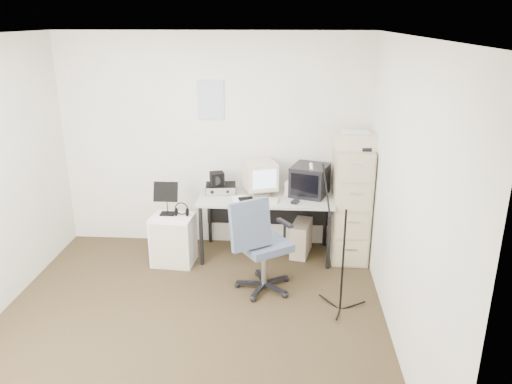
# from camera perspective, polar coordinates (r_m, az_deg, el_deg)

# --- Properties ---
(floor) EXTENTS (3.60, 3.60, 0.01)m
(floor) POSITION_cam_1_polar(r_m,az_deg,el_deg) (4.73, -7.70, -14.74)
(floor) COLOR #31281B
(floor) RESTS_ON ground
(ceiling) EXTENTS (3.60, 3.60, 0.01)m
(ceiling) POSITION_cam_1_polar(r_m,az_deg,el_deg) (3.93, -9.39, 17.18)
(ceiling) COLOR white
(ceiling) RESTS_ON ground
(wall_back) EXTENTS (3.60, 0.02, 2.50)m
(wall_back) POSITION_cam_1_polar(r_m,az_deg,el_deg) (5.86, -4.84, 5.65)
(wall_back) COLOR white
(wall_back) RESTS_ON ground
(wall_front) EXTENTS (3.60, 0.02, 2.50)m
(wall_front) POSITION_cam_1_polar(r_m,az_deg,el_deg) (2.60, -16.84, -13.66)
(wall_front) COLOR white
(wall_front) RESTS_ON ground
(wall_right) EXTENTS (0.02, 3.60, 2.50)m
(wall_right) POSITION_cam_1_polar(r_m,az_deg,el_deg) (4.17, 16.47, -0.81)
(wall_right) COLOR white
(wall_right) RESTS_ON ground
(wall_calendar) EXTENTS (0.30, 0.02, 0.44)m
(wall_calendar) POSITION_cam_1_polar(r_m,az_deg,el_deg) (5.75, -5.20, 10.46)
(wall_calendar) COLOR white
(wall_calendar) RESTS_ON wall_back
(filing_cabinet) EXTENTS (0.40, 0.60, 1.30)m
(filing_cabinet) POSITION_cam_1_polar(r_m,az_deg,el_deg) (5.71, 10.73, -1.31)
(filing_cabinet) COLOR #A79D86
(filing_cabinet) RESTS_ON floor
(printer) EXTENTS (0.45, 0.31, 0.17)m
(printer) POSITION_cam_1_polar(r_m,az_deg,el_deg) (5.47, 11.24, 5.79)
(printer) COLOR #C8B291
(printer) RESTS_ON filing_cabinet
(desk) EXTENTS (1.50, 0.70, 0.73)m
(desk) POSITION_cam_1_polar(r_m,az_deg,el_deg) (5.75, 1.13, -3.87)
(desk) COLOR #B6B5A4
(desk) RESTS_ON floor
(crt_monitor) EXTENTS (0.43, 0.45, 0.37)m
(crt_monitor) POSITION_cam_1_polar(r_m,az_deg,el_deg) (5.62, 0.46, 1.60)
(crt_monitor) COLOR #C8B291
(crt_monitor) RESTS_ON desk
(crt_tv) EXTENTS (0.48, 0.50, 0.34)m
(crt_tv) POSITION_cam_1_polar(r_m,az_deg,el_deg) (5.64, 6.17, 1.36)
(crt_tv) COLOR black
(crt_tv) RESTS_ON desk
(desk_speaker) EXTENTS (0.11, 0.11, 0.16)m
(desk_speaker) POSITION_cam_1_polar(r_m,az_deg,el_deg) (5.63, 3.85, 0.44)
(desk_speaker) COLOR beige
(desk_speaker) RESTS_ON desk
(keyboard) EXTENTS (0.42, 0.19, 0.02)m
(keyboard) POSITION_cam_1_polar(r_m,az_deg,el_deg) (5.47, 0.48, -0.88)
(keyboard) COLOR #C8B291
(keyboard) RESTS_ON desk
(mouse) EXTENTS (0.10, 0.12, 0.03)m
(mouse) POSITION_cam_1_polar(r_m,az_deg,el_deg) (5.41, 4.49, -1.11)
(mouse) COLOR black
(mouse) RESTS_ON desk
(radio_receiver) EXTENTS (0.37, 0.28, 0.10)m
(radio_receiver) POSITION_cam_1_polar(r_m,az_deg,el_deg) (5.73, -4.04, 0.42)
(radio_receiver) COLOR black
(radio_receiver) RESTS_ON desk
(radio_speaker) EXTENTS (0.19, 0.18, 0.15)m
(radio_speaker) POSITION_cam_1_polar(r_m,az_deg,el_deg) (5.67, -4.47, 1.52)
(radio_speaker) COLOR black
(radio_speaker) RESTS_ON radio_receiver
(papers) EXTENTS (0.26, 0.31, 0.02)m
(papers) POSITION_cam_1_polar(r_m,az_deg,el_deg) (5.46, -1.57, -0.93)
(papers) COLOR white
(papers) RESTS_ON desk
(pc_tower) EXTENTS (0.27, 0.45, 0.39)m
(pc_tower) POSITION_cam_1_polar(r_m,az_deg,el_deg) (5.86, 5.18, -5.27)
(pc_tower) COLOR #C8B291
(pc_tower) RESTS_ON floor
(office_chair) EXTENTS (0.82, 0.82, 1.02)m
(office_chair) POSITION_cam_1_polar(r_m,az_deg,el_deg) (4.98, 0.93, -5.89)
(office_chair) COLOR #4B546E
(office_chair) RESTS_ON floor
(side_cart) EXTENTS (0.48, 0.40, 0.56)m
(side_cart) POSITION_cam_1_polar(r_m,az_deg,el_deg) (5.67, -9.43, -5.40)
(side_cart) COLOR white
(side_cart) RESTS_ON floor
(music_stand) EXTENTS (0.29, 0.20, 0.39)m
(music_stand) POSITION_cam_1_polar(r_m,az_deg,el_deg) (5.56, -10.17, -0.65)
(music_stand) COLOR black
(music_stand) RESTS_ON side_cart
(headphones) EXTENTS (0.20, 0.20, 0.03)m
(headphones) POSITION_cam_1_polar(r_m,az_deg,el_deg) (5.55, -8.50, -2.19)
(headphones) COLOR black
(headphones) RESTS_ON side_cart
(mic_stand) EXTENTS (0.02, 0.02, 1.34)m
(mic_stand) POSITION_cam_1_polar(r_m,az_deg,el_deg) (4.63, 10.03, -6.05)
(mic_stand) COLOR black
(mic_stand) RESTS_ON floor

